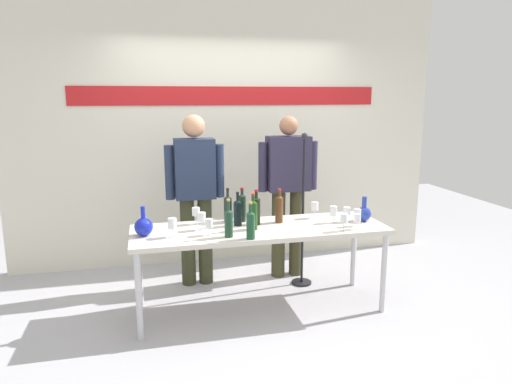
{
  "coord_description": "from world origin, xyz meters",
  "views": [
    {
      "loc": [
        -0.94,
        -3.75,
        1.87
      ],
      "look_at": [
        0.0,
        0.15,
        1.04
      ],
      "focal_mm": 32.68,
      "sensor_mm": 36.0,
      "label": 1
    }
  ],
  "objects_px": {
    "wine_bottle_2": "(256,209)",
    "wine_glass_left_0": "(202,217)",
    "presenter_right": "(288,186)",
    "wine_bottle_7": "(251,224)",
    "display_table": "(260,234)",
    "wine_bottle_1": "(253,214)",
    "wine_glass_left_1": "(196,212)",
    "microphone_stand": "(302,235)",
    "wine_glass_right_1": "(315,206)",
    "wine_bottle_3": "(229,222)",
    "wine_bottle_5": "(242,206)",
    "wine_glass_right_5": "(347,211)",
    "wine_glass_left_3": "(209,223)",
    "decanter_blue_left": "(144,226)",
    "decanter_blue_right": "(364,213)",
    "wine_glass_right_0": "(334,211)",
    "wine_glass_right_3": "(357,219)",
    "wine_bottle_6": "(279,208)",
    "wine_bottle_4": "(238,211)",
    "wine_glass_right_4": "(357,214)",
    "wine_bottle_0": "(228,208)",
    "wine_glass_right_2": "(344,219)",
    "wine_glass_left_2": "(172,224)"
  },
  "relations": [
    {
      "from": "wine_glass_right_4",
      "to": "microphone_stand",
      "type": "bearing_deg",
      "value": 114.94
    },
    {
      "from": "decanter_blue_right",
      "to": "wine_glass_right_0",
      "type": "relative_size",
      "value": 1.5
    },
    {
      "from": "wine_glass_right_2",
      "to": "microphone_stand",
      "type": "xyz_separation_m",
      "value": [
        -0.1,
        0.73,
        -0.35
      ]
    },
    {
      "from": "wine_bottle_7",
      "to": "wine_glass_right_0",
      "type": "relative_size",
      "value": 2.0
    },
    {
      "from": "presenter_right",
      "to": "wine_bottle_7",
      "type": "distance_m",
      "value": 1.2
    },
    {
      "from": "decanter_blue_right",
      "to": "wine_bottle_5",
      "type": "relative_size",
      "value": 0.73
    },
    {
      "from": "wine_bottle_6",
      "to": "wine_glass_right_1",
      "type": "relative_size",
      "value": 2.03
    },
    {
      "from": "wine_bottle_1",
      "to": "wine_bottle_2",
      "type": "xyz_separation_m",
      "value": [
        0.06,
        0.15,
        -0.0
      ]
    },
    {
      "from": "wine_bottle_1",
      "to": "wine_glass_left_0",
      "type": "relative_size",
      "value": 2.04
    },
    {
      "from": "decanter_blue_right",
      "to": "wine_glass_left_2",
      "type": "distance_m",
      "value": 1.72
    },
    {
      "from": "decanter_blue_left",
      "to": "wine_glass_left_3",
      "type": "distance_m",
      "value": 0.53
    },
    {
      "from": "wine_glass_right_2",
      "to": "wine_glass_right_3",
      "type": "distance_m",
      "value": 0.14
    },
    {
      "from": "display_table",
      "to": "wine_bottle_1",
      "type": "bearing_deg",
      "value": -149.44
    },
    {
      "from": "presenter_right",
      "to": "microphone_stand",
      "type": "height_order",
      "value": "presenter_right"
    },
    {
      "from": "wine_glass_left_3",
      "to": "wine_bottle_7",
      "type": "bearing_deg",
      "value": -30.42
    },
    {
      "from": "wine_glass_right_4",
      "to": "wine_glass_right_1",
      "type": "bearing_deg",
      "value": 128.01
    },
    {
      "from": "wine_bottle_0",
      "to": "wine_bottle_5",
      "type": "xyz_separation_m",
      "value": [
        0.13,
        -0.02,
        0.01
      ]
    },
    {
      "from": "wine_bottle_2",
      "to": "wine_glass_left_0",
      "type": "xyz_separation_m",
      "value": [
        -0.49,
        -0.06,
        -0.03
      ]
    },
    {
      "from": "wine_glass_left_0",
      "to": "wine_bottle_1",
      "type": "bearing_deg",
      "value": -11.32
    },
    {
      "from": "decanter_blue_right",
      "to": "wine_bottle_6",
      "type": "relative_size",
      "value": 0.74
    },
    {
      "from": "wine_bottle_4",
      "to": "wine_glass_left_1",
      "type": "xyz_separation_m",
      "value": [
        -0.35,
        0.12,
        -0.01
      ]
    },
    {
      "from": "wine_bottle_0",
      "to": "wine_bottle_1",
      "type": "height_order",
      "value": "wine_bottle_1"
    },
    {
      "from": "decanter_blue_left",
      "to": "wine_bottle_5",
      "type": "xyz_separation_m",
      "value": [
        0.87,
        0.25,
        0.06
      ]
    },
    {
      "from": "wine_glass_right_1",
      "to": "wine_bottle_3",
      "type": "bearing_deg",
      "value": -155.69
    },
    {
      "from": "decanter_blue_left",
      "to": "wine_bottle_7",
      "type": "distance_m",
      "value": 0.87
    },
    {
      "from": "wine_glass_right_3",
      "to": "wine_bottle_4",
      "type": "bearing_deg",
      "value": 159.51
    },
    {
      "from": "wine_glass_left_0",
      "to": "wine_glass_right_2",
      "type": "bearing_deg",
      "value": -15.16
    },
    {
      "from": "wine_bottle_1",
      "to": "wine_glass_left_3",
      "type": "bearing_deg",
      "value": -168.57
    },
    {
      "from": "wine_bottle_5",
      "to": "wine_bottle_7",
      "type": "relative_size",
      "value": 1.03
    },
    {
      "from": "wine_glass_left_1",
      "to": "wine_glass_right_5",
      "type": "xyz_separation_m",
      "value": [
        1.32,
        -0.24,
        -0.01
      ]
    },
    {
      "from": "wine_glass_right_5",
      "to": "microphone_stand",
      "type": "relative_size",
      "value": 0.09
    },
    {
      "from": "wine_bottle_6",
      "to": "microphone_stand",
      "type": "height_order",
      "value": "microphone_stand"
    },
    {
      "from": "wine_bottle_2",
      "to": "wine_bottle_6",
      "type": "xyz_separation_m",
      "value": [
        0.21,
        0.01,
        -0.0
      ]
    },
    {
      "from": "presenter_right",
      "to": "wine_glass_left_1",
      "type": "bearing_deg",
      "value": -154.08
    },
    {
      "from": "wine_bottle_0",
      "to": "wine_bottle_2",
      "type": "height_order",
      "value": "wine_bottle_2"
    },
    {
      "from": "wine_bottle_7",
      "to": "wine_glass_right_3",
      "type": "xyz_separation_m",
      "value": [
        0.94,
        0.05,
        -0.03
      ]
    },
    {
      "from": "wine_glass_right_3",
      "to": "wine_glass_left_3",
      "type": "bearing_deg",
      "value": 174.23
    },
    {
      "from": "wine_bottle_4",
      "to": "wine_bottle_1",
      "type": "bearing_deg",
      "value": -56.83
    },
    {
      "from": "decanter_blue_left",
      "to": "wine_glass_left_3",
      "type": "relative_size",
      "value": 1.78
    },
    {
      "from": "wine_bottle_5",
      "to": "wine_glass_right_5",
      "type": "height_order",
      "value": "wine_bottle_5"
    },
    {
      "from": "wine_glass_left_1",
      "to": "microphone_stand",
      "type": "relative_size",
      "value": 0.1
    },
    {
      "from": "wine_bottle_6",
      "to": "wine_glass_right_1",
      "type": "xyz_separation_m",
      "value": [
        0.36,
        0.07,
        -0.03
      ]
    },
    {
      "from": "wine_bottle_3",
      "to": "wine_glass_right_3",
      "type": "xyz_separation_m",
      "value": [
        1.1,
        -0.04,
        -0.03
      ]
    },
    {
      "from": "presenter_right",
      "to": "wine_bottle_4",
      "type": "xyz_separation_m",
      "value": [
        -0.65,
        -0.61,
        -0.08
      ]
    },
    {
      "from": "wine_bottle_4",
      "to": "wine_glass_right_3",
      "type": "xyz_separation_m",
      "value": [
        0.96,
        -0.36,
        -0.03
      ]
    },
    {
      "from": "presenter_right",
      "to": "wine_bottle_7",
      "type": "xyz_separation_m",
      "value": [
        -0.63,
        -1.02,
        -0.08
      ]
    },
    {
      "from": "wine_bottle_4",
      "to": "wine_glass_right_5",
      "type": "height_order",
      "value": "wine_bottle_4"
    },
    {
      "from": "wine_glass_left_3",
      "to": "wine_glass_right_3",
      "type": "xyz_separation_m",
      "value": [
        1.24,
        -0.13,
        -0.0
      ]
    },
    {
      "from": "wine_bottle_7",
      "to": "microphone_stand",
      "type": "bearing_deg",
      "value": 47.29
    },
    {
      "from": "display_table",
      "to": "wine_glass_right_1",
      "type": "xyz_separation_m",
      "value": [
        0.57,
        0.19,
        0.17
      ]
    }
  ]
}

